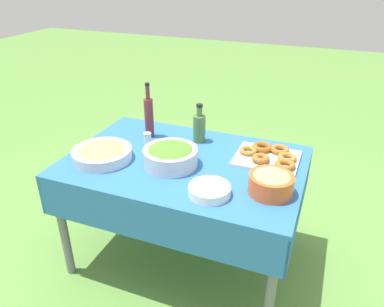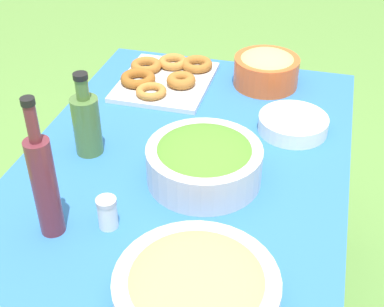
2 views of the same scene
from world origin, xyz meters
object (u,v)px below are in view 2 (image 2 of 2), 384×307
(plate_stack, at_px, (293,124))
(bread_bowl, at_px, (196,286))
(pasta_bowl, at_px, (266,68))
(salad_bowl, at_px, (204,160))
(donut_platter, at_px, (165,77))
(wine_bottle, at_px, (44,183))
(olive_oil_bottle, at_px, (87,123))

(plate_stack, relative_size, bread_bowl, 0.61)
(pasta_bowl, bearing_deg, salad_bowl, -7.63)
(donut_platter, xyz_separation_m, bread_bowl, (0.89, 0.35, 0.02))
(salad_bowl, bearing_deg, plate_stack, 146.05)
(salad_bowl, relative_size, bread_bowl, 0.89)
(donut_platter, bearing_deg, bread_bowl, 21.28)
(wine_bottle, bearing_deg, pasta_bowl, 156.42)
(donut_platter, xyz_separation_m, wine_bottle, (0.78, -0.03, 0.12))
(pasta_bowl, height_order, bread_bowl, pasta_bowl)
(bread_bowl, bearing_deg, donut_platter, -158.72)
(salad_bowl, xyz_separation_m, wine_bottle, (0.28, -0.29, 0.08))
(donut_platter, bearing_deg, plate_stack, 66.81)
(salad_bowl, relative_size, wine_bottle, 0.85)
(donut_platter, relative_size, plate_stack, 1.72)
(pasta_bowl, distance_m, olive_oil_bottle, 0.68)
(salad_bowl, bearing_deg, wine_bottle, -46.42)
(donut_platter, height_order, wine_bottle, wine_bottle)
(salad_bowl, distance_m, plate_stack, 0.36)
(salad_bowl, height_order, donut_platter, salad_bowl)
(salad_bowl, relative_size, pasta_bowl, 1.37)
(plate_stack, xyz_separation_m, wine_bottle, (0.58, -0.50, 0.12))
(salad_bowl, xyz_separation_m, bread_bowl, (0.39, 0.08, -0.02))
(bread_bowl, bearing_deg, pasta_bowl, -179.69)
(pasta_bowl, relative_size, donut_platter, 0.62)
(plate_stack, relative_size, olive_oil_bottle, 0.84)
(donut_platter, bearing_deg, salad_bowl, 28.01)
(wine_bottle, xyz_separation_m, bread_bowl, (0.11, 0.38, -0.10))
(olive_oil_bottle, bearing_deg, wine_bottle, 8.64)
(salad_bowl, distance_m, pasta_bowl, 0.57)
(pasta_bowl, xyz_separation_m, plate_stack, (0.27, 0.12, -0.04))
(plate_stack, bearing_deg, bread_bowl, -9.78)
(wine_bottle, bearing_deg, donut_platter, 177.73)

